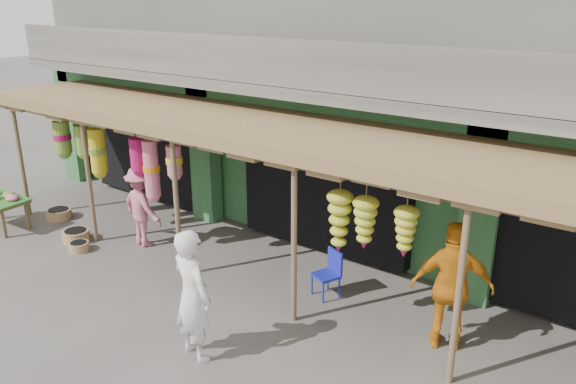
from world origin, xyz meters
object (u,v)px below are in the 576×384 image
Objects in this scene: person_shopper at (142,206)px; person_vendor at (452,287)px; person_front at (192,295)px; blue_chair at (330,271)px.

person_vendor is at bearing -170.62° from person_shopper.
person_shopper is (-6.22, -0.25, -0.13)m from person_vendor.
blue_chair is at bearing -91.94° from person_front.
person_shopper is at bearing -22.50° from person_vendor.
person_vendor reaches higher than person_shopper.
person_vendor reaches higher than person_front.
person_vendor is (2.14, -0.24, 0.51)m from blue_chair.
blue_chair is 2.65m from person_front.
person_front is 0.99× the size of person_vendor.
blue_chair is 0.42× the size of person_vendor.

